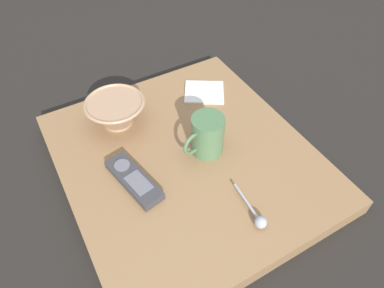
{
  "coord_description": "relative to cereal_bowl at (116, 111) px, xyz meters",
  "views": [
    {
      "loc": [
        0.27,
        0.49,
        0.71
      ],
      "look_at": [
        -0.02,
        -0.01,
        0.07
      ],
      "focal_mm": 32.79,
      "sensor_mm": 36.0,
      "label": 1
    }
  ],
  "objects": [
    {
      "name": "table",
      "position": [
        -0.1,
        0.19,
        -0.06
      ],
      "size": [
        0.59,
        0.65,
        0.05
      ],
      "color": "#936D47",
      "rests_on": "ground"
    },
    {
      "name": "folded_napkin",
      "position": [
        -0.26,
        0.01,
        -0.04
      ],
      "size": [
        0.15,
        0.15,
        0.01
      ],
      "color": "white",
      "rests_on": "table"
    },
    {
      "name": "cereal_bowl",
      "position": [
        0.0,
        0.0,
        0.0
      ],
      "size": [
        0.16,
        0.16,
        0.07
      ],
      "color": "tan",
      "rests_on": "table"
    },
    {
      "name": "teaspoon",
      "position": [
        -0.14,
        0.43,
        -0.03
      ],
      "size": [
        0.03,
        0.12,
        0.03
      ],
      "color": "#A3A5B2",
      "rests_on": "table"
    },
    {
      "name": "tv_remote_near",
      "position": [
        0.04,
        0.21,
        -0.03
      ],
      "size": [
        0.09,
        0.17,
        0.02
      ],
      "color": "#38383D",
      "rests_on": "table"
    },
    {
      "name": "ground_plane",
      "position": [
        -0.1,
        0.19,
        -0.09
      ],
      "size": [
        6.0,
        6.0,
        0.0
      ],
      "primitive_type": "plane",
      "color": "black"
    },
    {
      "name": "coffee_mug",
      "position": [
        -0.15,
        0.2,
        0.01
      ],
      "size": [
        0.12,
        0.08,
        0.1
      ],
      "color": "#4C724C",
      "rests_on": "table"
    }
  ]
}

